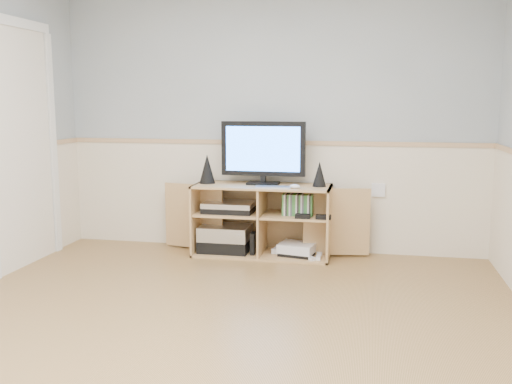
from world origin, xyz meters
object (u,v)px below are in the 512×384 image
at_px(monitor, 263,151).
at_px(game_consoles, 296,249).
at_px(media_cabinet, 263,218).
at_px(keyboard, 273,187).

distance_m(monitor, game_consoles, 0.95).
bearing_deg(monitor, media_cabinet, 90.00).
bearing_deg(game_consoles, monitor, 169.25).
xyz_separation_m(media_cabinet, game_consoles, (0.32, -0.07, -0.26)).
distance_m(monitor, keyboard, 0.38).
xyz_separation_m(media_cabinet, monitor, (0.00, -0.01, 0.63)).
distance_m(media_cabinet, keyboard, 0.40).
height_order(keyboard, game_consoles, keyboard).
relative_size(monitor, keyboard, 2.48).
height_order(media_cabinet, game_consoles, media_cabinet).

